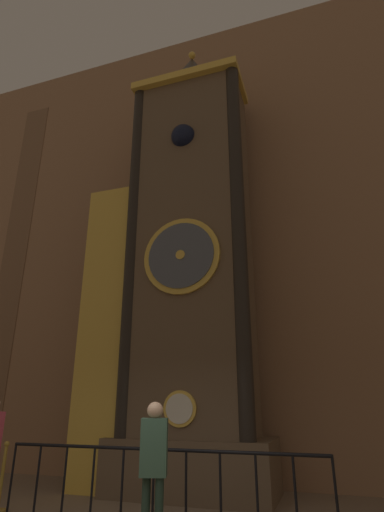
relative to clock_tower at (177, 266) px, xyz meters
The scene contains 5 objects.
cathedral_back_wall 2.23m from the clock_tower, 61.95° to the left, with size 24.00×0.32×12.88m.
clock_tower is the anchor object (origin of this frame).
railing_fence 4.73m from the clock_tower, 76.77° to the right, with size 5.01×0.05×1.08m.
visitor_far 4.82m from the clock_tower, 74.33° to the right, with size 0.39×0.31×1.71m.
stanchion_post 5.35m from the clock_tower, 138.42° to the right, with size 0.28×0.28×1.07m.
Camera 1 is at (2.37, -4.04, 1.72)m, focal length 28.00 mm.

